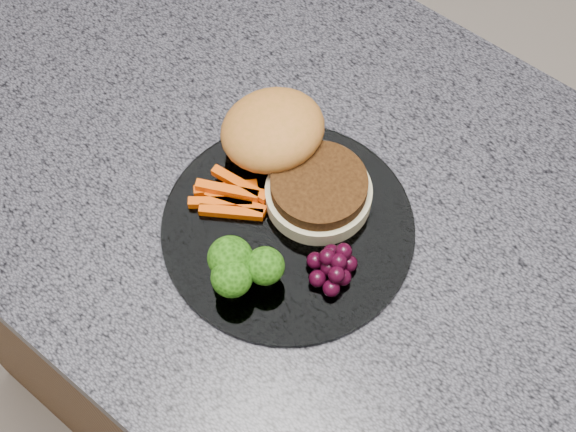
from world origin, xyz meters
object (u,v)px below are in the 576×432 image
at_px(plate, 288,227).
at_px(grape_bunch, 333,267).
at_px(island_cabinet, 331,372).
at_px(burger, 289,154).

distance_m(plate, grape_bunch, 0.07).
xyz_separation_m(island_cabinet, plate, (-0.05, -0.05, 0.47)).
relative_size(island_cabinet, grape_bunch, 23.34).
height_order(island_cabinet, grape_bunch, grape_bunch).
bearing_deg(plate, island_cabinet, 45.82).
height_order(plate, grape_bunch, grape_bunch).
relative_size(island_cabinet, burger, 6.38).
xyz_separation_m(island_cabinet, grape_bunch, (0.02, -0.06, 0.49)).
height_order(island_cabinet, plate, plate).
distance_m(island_cabinet, grape_bunch, 0.49).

